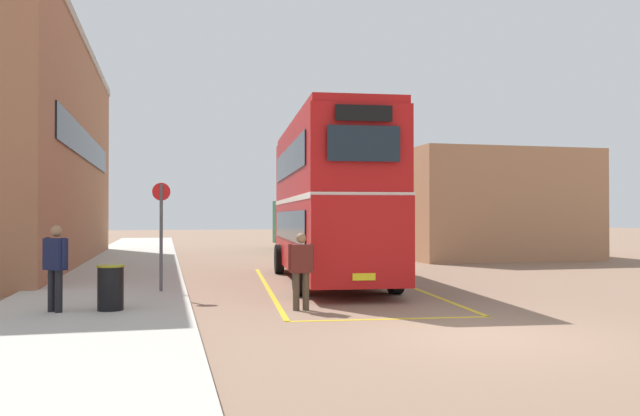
# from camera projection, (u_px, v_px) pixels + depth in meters

# --- Properties ---
(ground_plane) EXTENTS (135.60, 135.60, 0.00)m
(ground_plane) POSITION_uv_depth(u_px,v_px,m) (299.00, 267.00, 24.66)
(ground_plane) COLOR #846651
(sidewalk_left) EXTENTS (4.00, 57.60, 0.14)m
(sidewalk_left) POSITION_uv_depth(u_px,v_px,m) (127.00, 264.00, 25.47)
(sidewalk_left) COLOR #B2ADA3
(sidewalk_left) RESTS_ON ground
(brick_building_left) EXTENTS (5.83, 20.57, 8.99)m
(brick_building_left) POSITION_uv_depth(u_px,v_px,m) (10.00, 152.00, 25.19)
(brick_building_left) COLOR #9E6647
(brick_building_left) RESTS_ON ground
(depot_building_right) EXTENTS (8.57, 16.35, 4.97)m
(depot_building_right) POSITION_uv_depth(u_px,v_px,m) (442.00, 207.00, 35.21)
(depot_building_right) COLOR #AD7A56
(depot_building_right) RESTS_ON ground
(double_decker_bus) EXTENTS (3.36, 10.07, 4.75)m
(double_decker_bus) POSITION_uv_depth(u_px,v_px,m) (329.00, 198.00, 19.18)
(double_decker_bus) COLOR black
(double_decker_bus) RESTS_ON ground
(single_deck_bus) EXTENTS (3.44, 9.37, 3.02)m
(single_deck_bus) POSITION_uv_depth(u_px,v_px,m) (315.00, 222.00, 36.30)
(single_deck_bus) COLOR black
(single_deck_bus) RESTS_ON ground
(pedestrian_boarding) EXTENTS (0.55, 0.24, 1.63)m
(pedestrian_boarding) POSITION_uv_depth(u_px,v_px,m) (301.00, 266.00, 13.48)
(pedestrian_boarding) COLOR #473828
(pedestrian_boarding) RESTS_ON ground
(pedestrian_waiting_near) EXTENTS (0.49, 0.49, 1.66)m
(pedestrian_waiting_near) POSITION_uv_depth(u_px,v_px,m) (55.00, 262.00, 12.30)
(pedestrian_waiting_near) COLOR black
(pedestrian_waiting_near) RESTS_ON sidewalk_left
(litter_bin) EXTENTS (0.53, 0.53, 0.89)m
(litter_bin) POSITION_uv_depth(u_px,v_px,m) (111.00, 287.00, 12.55)
(litter_bin) COLOR black
(litter_bin) RESTS_ON sidewalk_left
(bus_stop_sign) EXTENTS (0.44, 0.10, 2.66)m
(bus_stop_sign) POSITION_uv_depth(u_px,v_px,m) (161.00, 226.00, 15.74)
(bus_stop_sign) COLOR #4C4C51
(bus_stop_sign) RESTS_ON sidewalk_left
(bay_marking_yellow) EXTENTS (5.15, 12.25, 0.01)m
(bay_marking_yellow) POSITION_uv_depth(u_px,v_px,m) (343.00, 289.00, 17.33)
(bay_marking_yellow) COLOR gold
(bay_marking_yellow) RESTS_ON ground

